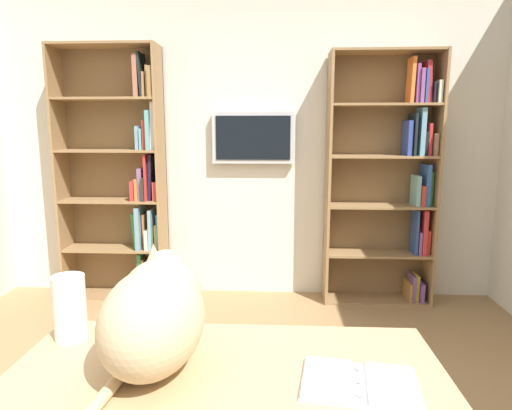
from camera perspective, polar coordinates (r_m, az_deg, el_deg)
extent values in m
cube|color=silver|center=(3.86, -1.40, 7.90)|extent=(4.52, 0.06, 2.70)
cube|color=#937047|center=(3.90, 22.55, 2.88)|extent=(0.02, 0.28, 2.12)
cube|color=#937047|center=(3.70, 9.50, 3.16)|extent=(0.02, 0.28, 2.12)
cube|color=brown|center=(3.91, 15.76, 3.27)|extent=(0.91, 0.01, 2.12)
cube|color=#937047|center=(4.03, 15.48, -11.92)|extent=(0.86, 0.27, 0.02)
cube|color=#937047|center=(3.90, 15.76, -6.18)|extent=(0.86, 0.27, 0.02)
cube|color=#937047|center=(3.81, 16.05, -0.10)|extent=(0.86, 0.27, 0.02)
cube|color=#937047|center=(3.76, 16.36, 6.21)|extent=(0.86, 0.27, 0.02)
cube|color=#937047|center=(3.76, 16.67, 12.59)|extent=(0.86, 0.27, 0.02)
cube|color=#937047|center=(3.81, 17.00, 18.90)|extent=(0.86, 0.27, 0.02)
cube|color=#24192B|center=(4.11, 21.25, -10.47)|extent=(0.02, 0.12, 0.17)
cube|color=#6F4589|center=(4.09, 20.82, -10.55)|extent=(0.03, 0.21, 0.16)
cube|color=gold|center=(4.07, 20.34, -10.11)|extent=(0.03, 0.16, 0.23)
cube|color=#704E7C|center=(4.05, 19.91, -10.16)|extent=(0.03, 0.19, 0.23)
cube|color=olive|center=(4.06, 19.43, -10.56)|extent=(0.02, 0.22, 0.17)
cube|color=#BF372C|center=(3.98, 21.57, -4.46)|extent=(0.03, 0.17, 0.21)
cube|color=#C13035|center=(3.95, 21.12, -3.25)|extent=(0.04, 0.21, 0.38)
cube|color=#7E4C86|center=(3.97, 20.54, -4.54)|extent=(0.02, 0.22, 0.20)
cube|color=#2C4988|center=(3.92, 20.26, -3.31)|extent=(0.02, 0.18, 0.38)
cube|color=#40833A|center=(3.91, 21.93, 2.06)|extent=(0.03, 0.12, 0.28)
cube|color=#2C5298|center=(3.88, 21.46, 2.52)|extent=(0.03, 0.21, 0.35)
cube|color=#AB3526|center=(3.88, 20.86, 1.26)|extent=(0.03, 0.23, 0.17)
cube|color=#6DA2A3|center=(3.85, 20.38, 1.84)|extent=(0.03, 0.19, 0.25)
cube|color=#8C644B|center=(3.86, 22.38, 7.45)|extent=(0.03, 0.19, 0.18)
cube|color=#B82B2F|center=(3.85, 21.86, 8.07)|extent=(0.03, 0.13, 0.26)
cube|color=black|center=(3.84, 21.31, 7.61)|extent=(0.04, 0.16, 0.20)
cube|color=#6799B3|center=(3.82, 20.92, 9.05)|extent=(0.04, 0.19, 0.38)
cube|color=black|center=(3.83, 20.15, 7.48)|extent=(0.02, 0.15, 0.17)
cube|color=black|center=(3.80, 19.98, 8.77)|extent=(0.02, 0.24, 0.34)
cube|color=#304499|center=(3.79, 19.40, 8.37)|extent=(0.04, 0.20, 0.28)
cube|color=beige|center=(3.88, 22.75, 13.60)|extent=(0.03, 0.23, 0.18)
cube|color=black|center=(3.85, 22.36, 13.58)|extent=(0.02, 0.15, 0.16)
cube|color=#B42F34|center=(3.87, 21.71, 14.84)|extent=(0.05, 0.16, 0.33)
cube|color=#2A4C90|center=(3.86, 21.21, 14.37)|extent=(0.02, 0.24, 0.26)
cube|color=#844A8C|center=(3.85, 20.77, 14.46)|extent=(0.03, 0.22, 0.27)
cube|color=#854084|center=(3.84, 20.36, 14.76)|extent=(0.03, 0.19, 0.30)
cube|color=orange|center=(3.83, 19.83, 15.23)|extent=(0.04, 0.16, 0.36)
cube|color=#937047|center=(3.81, -12.45, 3.77)|extent=(0.02, 0.28, 2.19)
cube|color=#937047|center=(4.13, -24.35, 3.58)|extent=(0.02, 0.28, 2.19)
cube|color=brown|center=(4.07, -17.95, 3.90)|extent=(0.90, 0.01, 2.19)
cube|color=#937047|center=(4.19, -17.82, -11.17)|extent=(0.86, 0.27, 0.02)
cube|color=#937047|center=(4.06, -18.14, -5.45)|extent=(0.86, 0.27, 0.02)
cube|color=#937047|center=(3.97, -18.47, 0.59)|extent=(0.86, 0.27, 0.02)
cube|color=#937047|center=(3.93, -18.81, 6.83)|extent=(0.86, 0.27, 0.02)
cube|color=#937047|center=(3.94, -19.17, 13.13)|extent=(0.86, 0.27, 0.02)
cube|color=#937047|center=(3.99, -19.54, 19.34)|extent=(0.86, 0.27, 0.02)
cube|color=red|center=(4.03, -12.48, -10.02)|extent=(0.04, 0.12, 0.21)
cube|color=#1C2A27|center=(4.01, -13.01, -9.01)|extent=(0.02, 0.16, 0.37)
cube|color=#764390|center=(4.04, -13.34, -9.27)|extent=(0.03, 0.13, 0.31)
cube|color=black|center=(4.04, -13.92, -9.08)|extent=(0.05, 0.17, 0.34)
cube|color=#9F5E46|center=(4.04, -14.47, -9.13)|extent=(0.02, 0.14, 0.33)
cube|color=#36784A|center=(4.06, -14.88, -8.75)|extent=(0.04, 0.14, 0.38)
cube|color=orange|center=(4.08, -15.54, -10.18)|extent=(0.03, 0.20, 0.17)
cube|color=#5E93B4|center=(3.89, -12.68, -3.38)|extent=(0.02, 0.14, 0.31)
cube|color=gold|center=(3.92, -12.95, -4.01)|extent=(0.02, 0.13, 0.21)
cube|color=#729DA8|center=(3.91, -13.49, -3.02)|extent=(0.03, 0.24, 0.35)
cube|color=beige|center=(3.94, -13.92, -4.26)|extent=(0.03, 0.24, 0.18)
cube|color=#A16436|center=(3.94, -14.38, -3.28)|extent=(0.02, 0.16, 0.31)
cube|color=#6790A2|center=(3.93, -15.02, -2.85)|extent=(0.04, 0.23, 0.37)
cube|color=#328444|center=(3.95, -15.57, -3.26)|extent=(0.05, 0.12, 0.31)
cube|color=#C33D36|center=(3.82, -13.01, 1.86)|extent=(0.04, 0.16, 0.16)
cube|color=black|center=(3.82, -13.69, 3.59)|extent=(0.05, 0.15, 0.39)
cube|color=red|center=(3.83, -14.12, 3.60)|extent=(0.02, 0.20, 0.40)
cube|color=#24291D|center=(3.85, -14.37, 2.16)|extent=(0.02, 0.24, 0.20)
cube|color=slate|center=(3.87, -14.78, 2.75)|extent=(0.04, 0.20, 0.28)
cube|color=orange|center=(3.89, -15.21, 2.09)|extent=(0.02, 0.22, 0.19)
cube|color=#BC3135|center=(3.88, -15.75, 1.92)|extent=(0.03, 0.20, 0.17)
cube|color=silver|center=(3.80, -13.27, 10.13)|extent=(0.05, 0.18, 0.40)
cube|color=#5B9FA0|center=(3.79, -13.87, 9.59)|extent=(0.03, 0.19, 0.33)
cube|color=#AB3429|center=(3.81, -14.43, 8.96)|extent=(0.03, 0.13, 0.25)
cube|color=#5AA4A8|center=(3.81, -14.86, 8.43)|extent=(0.02, 0.12, 0.18)
cube|color=#6F91AC|center=(3.84, -15.26, 8.58)|extent=(0.03, 0.14, 0.20)
cube|color=olive|center=(3.80, -13.54, 15.53)|extent=(0.04, 0.21, 0.24)
cube|color=olive|center=(3.83, -13.98, 15.56)|extent=(0.02, 0.15, 0.26)
cube|color=#936E47|center=(3.84, -14.37, 15.10)|extent=(0.02, 0.19, 0.20)
cube|color=black|center=(3.86, -14.84, 16.27)|extent=(0.04, 0.19, 0.36)
cube|color=#A3654E|center=(3.87, -15.37, 16.06)|extent=(0.04, 0.19, 0.34)
cube|color=#B7B7BC|center=(3.77, -0.37, 8.90)|extent=(0.71, 0.06, 0.44)
cube|color=black|center=(3.74, -0.40, 8.89)|extent=(0.64, 0.01, 0.37)
cube|color=tan|center=(1.39, -4.07, -22.03)|extent=(1.33, 0.68, 0.03)
ellipsoid|color=#D1B284|center=(1.37, -13.44, -14.61)|extent=(0.31, 0.46, 0.31)
ellipsoid|color=#D1B284|center=(1.45, -12.34, -11.56)|extent=(0.26, 0.25, 0.23)
sphere|color=#D1B284|center=(1.48, -11.85, -8.52)|extent=(0.14, 0.14, 0.14)
cone|color=#D1B284|center=(1.46, -10.43, -6.61)|extent=(0.06, 0.06, 0.08)
cone|color=#D1B284|center=(1.48, -13.40, -6.49)|extent=(0.06, 0.06, 0.08)
cone|color=beige|center=(1.45, -10.48, -6.86)|extent=(0.04, 0.04, 0.05)
cone|color=beige|center=(1.47, -13.45, -6.74)|extent=(0.04, 0.04, 0.05)
cylinder|color=#D1B284|center=(1.31, -19.95, -23.19)|extent=(0.07, 0.32, 0.04)
cube|color=white|center=(1.37, 17.62, -22.14)|extent=(0.18, 0.24, 0.01)
cube|color=white|center=(1.36, 9.47, -22.03)|extent=(0.18, 0.24, 0.01)
cube|color=white|center=(1.36, 13.56, -22.14)|extent=(0.06, 0.22, 0.01)
cube|color=white|center=(1.37, 17.64, -21.82)|extent=(0.17, 0.23, 0.01)
cube|color=white|center=(1.36, 9.49, -21.71)|extent=(0.17, 0.23, 0.01)
cylinder|color=silver|center=(1.30, 13.71, -23.11)|extent=(0.02, 0.02, 0.01)
cylinder|color=silver|center=(1.36, 13.59, -21.60)|extent=(0.02, 0.02, 0.01)
cylinder|color=silver|center=(1.41, 13.48, -20.21)|extent=(0.02, 0.02, 0.01)
cylinder|color=white|center=(1.66, -23.46, -12.38)|extent=(0.11, 0.11, 0.23)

